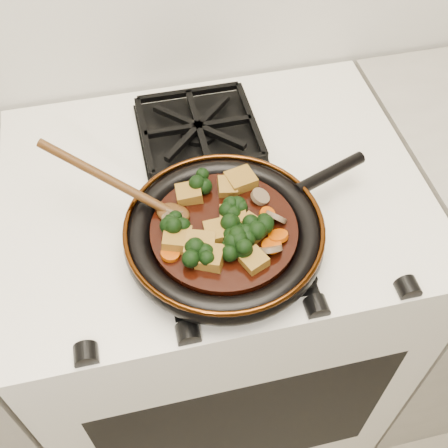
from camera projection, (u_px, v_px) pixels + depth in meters
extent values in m
cube|color=white|center=(217.00, 310.00, 1.37)|extent=(0.76, 0.60, 0.90)
cylinder|color=black|center=(224.00, 238.00, 0.90)|extent=(0.29, 0.29, 0.01)
torus|color=black|center=(224.00, 235.00, 0.90)|extent=(0.32, 0.32, 0.04)
torus|color=#432009|center=(224.00, 227.00, 0.88)|extent=(0.32, 0.32, 0.01)
cylinder|color=black|center=(330.00, 173.00, 0.96)|extent=(0.14, 0.07, 0.02)
cylinder|color=black|center=(224.00, 232.00, 0.89)|extent=(0.23, 0.23, 0.02)
cube|color=olive|center=(221.00, 231.00, 0.87)|extent=(0.04, 0.04, 0.02)
cube|color=olive|center=(177.00, 240.00, 0.86)|extent=(0.06, 0.06, 0.03)
cube|color=olive|center=(241.00, 181.00, 0.93)|extent=(0.05, 0.05, 0.02)
cube|color=olive|center=(189.00, 194.00, 0.92)|extent=(0.04, 0.04, 0.03)
cube|color=olive|center=(228.00, 187.00, 0.93)|extent=(0.04, 0.04, 0.03)
cube|color=olive|center=(218.00, 232.00, 0.87)|extent=(0.04, 0.04, 0.03)
cube|color=olive|center=(210.00, 258.00, 0.84)|extent=(0.06, 0.05, 0.03)
cube|color=olive|center=(254.00, 261.00, 0.84)|extent=(0.05, 0.05, 0.02)
cube|color=olive|center=(200.00, 246.00, 0.85)|extent=(0.06, 0.06, 0.03)
cube|color=olive|center=(239.00, 235.00, 0.86)|extent=(0.05, 0.05, 0.03)
cube|color=olive|center=(250.00, 230.00, 0.87)|extent=(0.06, 0.06, 0.03)
cube|color=olive|center=(233.00, 217.00, 0.89)|extent=(0.05, 0.05, 0.03)
cylinder|color=#B04204|center=(267.00, 214.00, 0.89)|extent=(0.03, 0.03, 0.02)
cylinder|color=#B04204|center=(278.00, 236.00, 0.87)|extent=(0.03, 0.03, 0.02)
cylinder|color=#B04204|center=(272.00, 245.00, 0.86)|extent=(0.03, 0.03, 0.02)
cylinder|color=#B04204|center=(170.00, 254.00, 0.85)|extent=(0.03, 0.03, 0.01)
cylinder|color=#B04204|center=(243.00, 235.00, 0.87)|extent=(0.03, 0.03, 0.01)
cylinder|color=#B04204|center=(208.00, 249.00, 0.85)|extent=(0.03, 0.03, 0.02)
cylinder|color=brown|center=(171.00, 222.00, 0.88)|extent=(0.03, 0.03, 0.03)
cylinder|color=brown|center=(175.00, 211.00, 0.90)|extent=(0.04, 0.04, 0.02)
cylinder|color=brown|center=(260.00, 197.00, 0.91)|extent=(0.04, 0.04, 0.02)
cylinder|color=brown|center=(271.00, 249.00, 0.85)|extent=(0.04, 0.03, 0.03)
cylinder|color=brown|center=(276.00, 217.00, 0.89)|extent=(0.04, 0.04, 0.03)
ellipsoid|color=#48290F|center=(173.00, 214.00, 0.90)|extent=(0.07, 0.07, 0.02)
cylinder|color=#48290F|center=(106.00, 178.00, 0.89)|extent=(0.02, 0.02, 0.24)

